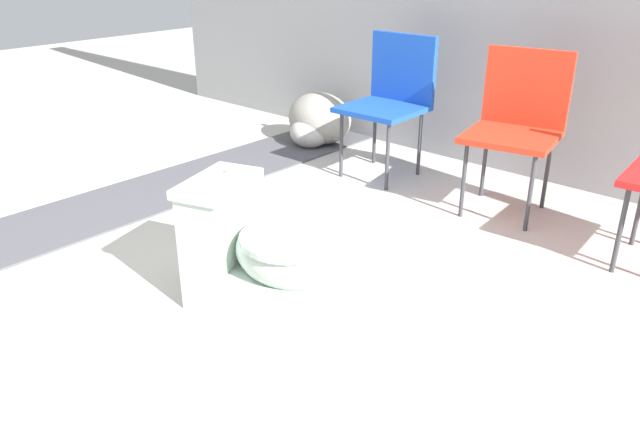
# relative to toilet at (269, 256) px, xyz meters

# --- Properties ---
(ground_plane) EXTENTS (14.00, 14.00, 0.00)m
(ground_plane) POSITION_rel_toilet_xyz_m (-0.15, -0.23, -0.22)
(ground_plane) COLOR #B7B2A8
(gravel_strip) EXTENTS (0.56, 8.00, 0.01)m
(gravel_strip) POSITION_rel_toilet_xyz_m (-1.36, 0.27, -0.21)
(gravel_strip) COLOR #4C4C51
(gravel_strip) RESTS_ON ground
(toilet) EXTENTS (0.71, 0.55, 0.52)m
(toilet) POSITION_rel_toilet_xyz_m (0.00, 0.00, 0.00)
(toilet) COLOR #B2C6B7
(toilet) RESTS_ON ground
(folding_chair_left) EXTENTS (0.45, 0.45, 0.83)m
(folding_chair_left) POSITION_rel_toilet_xyz_m (-0.58, 1.59, 0.29)
(folding_chair_left) COLOR #1947B2
(folding_chair_left) RESTS_ON ground
(folding_chair_middle) EXTENTS (0.51, 0.51, 0.83)m
(folding_chair_middle) POSITION_rel_toilet_xyz_m (0.24, 1.57, 0.29)
(folding_chair_middle) COLOR red
(folding_chair_middle) RESTS_ON ground
(boulder_near) EXTENTS (0.56, 0.48, 0.36)m
(boulder_near) POSITION_rel_toilet_xyz_m (-1.31, 1.74, -0.04)
(boulder_near) COLOR gray
(boulder_near) RESTS_ON ground
(boulder_far) EXTENTS (0.39, 0.39, 0.21)m
(boulder_far) POSITION_rel_toilet_xyz_m (-1.29, 1.63, -0.11)
(boulder_far) COLOR #B7B2AD
(boulder_far) RESTS_ON ground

